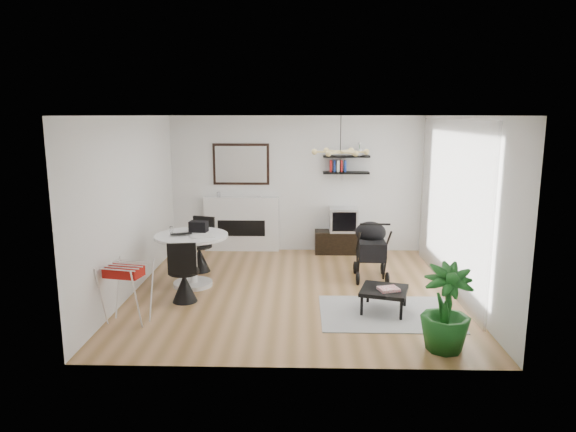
{
  "coord_description": "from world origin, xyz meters",
  "views": [
    {
      "loc": [
        0.11,
        -7.67,
        2.71
      ],
      "look_at": [
        -0.11,
        0.4,
        1.12
      ],
      "focal_mm": 32.0,
      "sensor_mm": 36.0,
      "label": 1
    }
  ],
  "objects_px": {
    "stroller": "(371,252)",
    "potted_plant": "(446,308)",
    "dining_table": "(192,252)",
    "coffee_table": "(384,291)",
    "crt_tv": "(343,219)",
    "fireplace": "(242,217)",
    "tv_console": "(345,242)",
    "drying_rack": "(127,292)"
  },
  "relations": [
    {
      "from": "stroller",
      "to": "drying_rack",
      "type": "bearing_deg",
      "value": -148.16
    },
    {
      "from": "fireplace",
      "to": "potted_plant",
      "type": "distance_m",
      "value": 5.29
    },
    {
      "from": "drying_rack",
      "to": "potted_plant",
      "type": "xyz_separation_m",
      "value": [
        3.96,
        -0.69,
        0.09
      ]
    },
    {
      "from": "tv_console",
      "to": "drying_rack",
      "type": "height_order",
      "value": "drying_rack"
    },
    {
      "from": "tv_console",
      "to": "fireplace",
      "type": "bearing_deg",
      "value": 176.09
    },
    {
      "from": "coffee_table",
      "to": "potted_plant",
      "type": "height_order",
      "value": "potted_plant"
    },
    {
      "from": "dining_table",
      "to": "coffee_table",
      "type": "xyz_separation_m",
      "value": [
        2.9,
        -1.02,
        -0.26
      ]
    },
    {
      "from": "dining_table",
      "to": "coffee_table",
      "type": "bearing_deg",
      "value": -19.39
    },
    {
      "from": "dining_table",
      "to": "potted_plant",
      "type": "distance_m",
      "value": 4.08
    },
    {
      "from": "dining_table",
      "to": "stroller",
      "type": "distance_m",
      "value": 2.96
    },
    {
      "from": "fireplace",
      "to": "crt_tv",
      "type": "distance_m",
      "value": 2.04
    },
    {
      "from": "tv_console",
      "to": "dining_table",
      "type": "distance_m",
      "value": 3.36
    },
    {
      "from": "coffee_table",
      "to": "stroller",
      "type": "bearing_deg",
      "value": 89.63
    },
    {
      "from": "fireplace",
      "to": "potted_plant",
      "type": "bearing_deg",
      "value": -56.98
    },
    {
      "from": "stroller",
      "to": "potted_plant",
      "type": "distance_m",
      "value": 2.76
    },
    {
      "from": "fireplace",
      "to": "dining_table",
      "type": "relative_size",
      "value": 1.86
    },
    {
      "from": "fireplace",
      "to": "drying_rack",
      "type": "height_order",
      "value": "fireplace"
    },
    {
      "from": "fireplace",
      "to": "tv_console",
      "type": "distance_m",
      "value": 2.13
    },
    {
      "from": "crt_tv",
      "to": "coffee_table",
      "type": "height_order",
      "value": "crt_tv"
    },
    {
      "from": "crt_tv",
      "to": "coffee_table",
      "type": "bearing_deg",
      "value": -83.89
    },
    {
      "from": "tv_console",
      "to": "drying_rack",
      "type": "relative_size",
      "value": 1.48
    },
    {
      "from": "crt_tv",
      "to": "coffee_table",
      "type": "relative_size",
      "value": 0.7
    },
    {
      "from": "tv_console",
      "to": "dining_table",
      "type": "height_order",
      "value": "dining_table"
    },
    {
      "from": "drying_rack",
      "to": "stroller",
      "type": "height_order",
      "value": "stroller"
    },
    {
      "from": "crt_tv",
      "to": "dining_table",
      "type": "relative_size",
      "value": 0.47
    },
    {
      "from": "crt_tv",
      "to": "drying_rack",
      "type": "bearing_deg",
      "value": -130.84
    },
    {
      "from": "tv_console",
      "to": "potted_plant",
      "type": "bearing_deg",
      "value": -79.31
    },
    {
      "from": "stroller",
      "to": "coffee_table",
      "type": "bearing_deg",
      "value": -88.81
    },
    {
      "from": "fireplace",
      "to": "dining_table",
      "type": "height_order",
      "value": "fireplace"
    },
    {
      "from": "tv_console",
      "to": "crt_tv",
      "type": "relative_size",
      "value": 2.2
    },
    {
      "from": "dining_table",
      "to": "tv_console",
      "type": "bearing_deg",
      "value": 38.54
    },
    {
      "from": "tv_console",
      "to": "coffee_table",
      "type": "bearing_deg",
      "value": -84.64
    },
    {
      "from": "tv_console",
      "to": "stroller",
      "type": "xyz_separation_m",
      "value": [
        0.3,
        -1.59,
        0.23
      ]
    },
    {
      "from": "fireplace",
      "to": "tv_console",
      "type": "bearing_deg",
      "value": -3.91
    },
    {
      "from": "crt_tv",
      "to": "dining_table",
      "type": "bearing_deg",
      "value": -141.07
    },
    {
      "from": "tv_console",
      "to": "crt_tv",
      "type": "bearing_deg",
      "value": -175.39
    },
    {
      "from": "dining_table",
      "to": "stroller",
      "type": "xyz_separation_m",
      "value": [
        2.91,
        0.49,
        -0.11
      ]
    },
    {
      "from": "tv_console",
      "to": "stroller",
      "type": "height_order",
      "value": "stroller"
    },
    {
      "from": "drying_rack",
      "to": "coffee_table",
      "type": "relative_size",
      "value": 1.05
    },
    {
      "from": "dining_table",
      "to": "potted_plant",
      "type": "relative_size",
      "value": 1.13
    },
    {
      "from": "stroller",
      "to": "crt_tv",
      "type": "bearing_deg",
      "value": 103.74
    },
    {
      "from": "crt_tv",
      "to": "drying_rack",
      "type": "relative_size",
      "value": 0.67
    }
  ]
}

